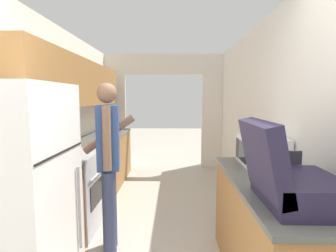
# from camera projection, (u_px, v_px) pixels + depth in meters

# --- Properties ---
(wall_left) EXTENTS (0.38, 7.12, 2.50)m
(wall_left) POSITION_uv_depth(u_px,v_px,m) (54.00, 106.00, 3.22)
(wall_left) COLOR white
(wall_left) RESTS_ON ground_plane
(wall_right) EXTENTS (0.06, 7.12, 2.50)m
(wall_right) POSITION_uv_depth(u_px,v_px,m) (277.00, 127.00, 2.81)
(wall_right) COLOR white
(wall_right) RESTS_ON ground_plane
(wall_far_with_doorway) EXTENTS (2.99, 0.06, 2.50)m
(wall_far_with_doorway) POSITION_uv_depth(u_px,v_px,m) (164.00, 103.00, 5.78)
(wall_far_with_doorway) COLOR white
(wall_far_with_doorway) RESTS_ON ground_plane
(counter_left) EXTENTS (0.62, 3.37, 0.92)m
(counter_left) POSITION_uv_depth(u_px,v_px,m) (97.00, 167.00, 4.16)
(counter_left) COLOR #9E6B38
(counter_left) RESTS_ON ground_plane
(counter_right) EXTENTS (0.62, 1.64, 0.92)m
(counter_right) POSITION_uv_depth(u_px,v_px,m) (271.00, 237.00, 2.08)
(counter_right) COLOR #9E6B38
(counter_right) RESTS_ON ground_plane
(refrigerator) EXTENTS (0.78, 0.74, 1.66)m
(refrigerator) POSITION_uv_depth(u_px,v_px,m) (10.00, 203.00, 1.82)
(refrigerator) COLOR white
(refrigerator) RESTS_ON ground_plane
(range_oven) EXTENTS (0.66, 0.75, 1.06)m
(range_oven) POSITION_uv_depth(u_px,v_px,m) (71.00, 191.00, 3.07)
(range_oven) COLOR #B7B7BC
(range_oven) RESTS_ON ground_plane
(person) EXTENTS (0.55, 0.42, 1.70)m
(person) POSITION_uv_depth(u_px,v_px,m) (109.00, 163.00, 2.60)
(person) COLOR #384266
(person) RESTS_ON ground_plane
(suitcase) EXTENTS (0.55, 0.57, 0.51)m
(suitcase) POSITION_uv_depth(u_px,v_px,m) (288.00, 179.00, 1.59)
(suitcase) COLOR #231E38
(suitcase) RESTS_ON counter_right
(microwave) EXTENTS (0.40, 0.45, 0.27)m
(microwave) POSITION_uv_depth(u_px,v_px,m) (262.00, 151.00, 2.53)
(microwave) COLOR white
(microwave) RESTS_ON counter_right
(book_stack) EXTENTS (0.26, 0.29, 0.12)m
(book_stack) POSITION_uv_depth(u_px,v_px,m) (273.00, 171.00, 2.10)
(book_stack) COLOR white
(book_stack) RESTS_ON counter_right
(knife) EXTENTS (0.11, 0.32, 0.02)m
(knife) POSITION_uv_depth(u_px,v_px,m) (93.00, 143.00, 3.66)
(knife) COLOR #B7B7BC
(knife) RESTS_ON counter_left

